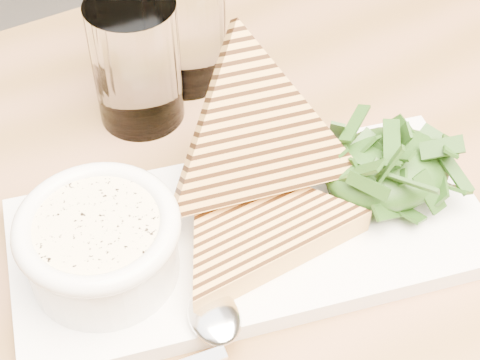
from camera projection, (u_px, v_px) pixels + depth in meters
name	position (u px, v px, depth m)	size (l,w,h in m)	color
table_top	(128.00, 335.00, 0.53)	(1.13, 0.75, 0.04)	#8C5E3C
table_leg_br	(405.00, 175.00, 1.14)	(0.06, 0.06, 0.70)	#8C5E3C
platter	(251.00, 235.00, 0.56)	(0.35, 0.16, 0.02)	white
soup_bowl	(102.00, 251.00, 0.51)	(0.11, 0.11, 0.04)	white
soup	(97.00, 228.00, 0.49)	(0.09, 0.09, 0.01)	#FBE5AE
bowl_rim	(97.00, 226.00, 0.49)	(0.11, 0.11, 0.01)	white
sandwich_flat	(253.00, 223.00, 0.54)	(0.17, 0.17, 0.02)	gold
sandwich_lean	(257.00, 137.00, 0.54)	(0.17, 0.17, 0.09)	gold
salad_base	(387.00, 168.00, 0.56)	(0.10, 0.08, 0.04)	black
arugula_pile	(388.00, 162.00, 0.56)	(0.11, 0.10, 0.05)	#31571B
spoon_bowl	(214.00, 316.00, 0.49)	(0.03, 0.05, 0.01)	silver
glass_near	(136.00, 63.00, 0.62)	(0.08, 0.08, 0.11)	white
glass_far	(184.00, 24.00, 0.66)	(0.08, 0.08, 0.12)	white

